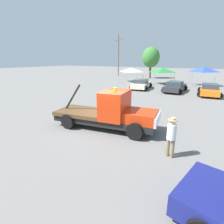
{
  "coord_description": "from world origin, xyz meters",
  "views": [
    {
      "loc": [
        5.25,
        -8.31,
        3.95
      ],
      "look_at": [
        0.5,
        0.0,
        1.05
      ],
      "focal_mm": 28.0,
      "sensor_mm": 36.0,
      "label": 1
    }
  ],
  "objects_px": {
    "traffic_cone": "(133,110)",
    "canopy_tent_white": "(131,70)",
    "parked_car_cream": "(141,84)",
    "parked_car_charcoal": "(175,87)",
    "person_near_truck": "(171,134)",
    "tow_truck": "(111,113)",
    "utility_pole": "(118,55)",
    "canopy_tent_green": "(163,70)",
    "tree_left": "(151,57)",
    "canopy_tent_blue": "(204,69)",
    "parked_car_orange": "(209,90)"
  },
  "relations": [
    {
      "from": "person_near_truck",
      "to": "utility_pole",
      "type": "bearing_deg",
      "value": 45.28
    },
    {
      "from": "person_near_truck",
      "to": "canopy_tent_blue",
      "type": "height_order",
      "value": "canopy_tent_blue"
    },
    {
      "from": "parked_car_charcoal",
      "to": "tree_left",
      "type": "height_order",
      "value": "tree_left"
    },
    {
      "from": "utility_pole",
      "to": "canopy_tent_blue",
      "type": "bearing_deg",
      "value": -24.83
    },
    {
      "from": "tow_truck",
      "to": "traffic_cone",
      "type": "height_order",
      "value": "tow_truck"
    },
    {
      "from": "tow_truck",
      "to": "canopy_tent_white",
      "type": "distance_m",
      "value": 22.95
    },
    {
      "from": "canopy_tent_green",
      "to": "utility_pole",
      "type": "relative_size",
      "value": 0.36
    },
    {
      "from": "canopy_tent_white",
      "to": "traffic_cone",
      "type": "height_order",
      "value": "canopy_tent_white"
    },
    {
      "from": "traffic_cone",
      "to": "canopy_tent_white",
      "type": "bearing_deg",
      "value": 114.27
    },
    {
      "from": "parked_car_cream",
      "to": "tree_left",
      "type": "distance_m",
      "value": 15.27
    },
    {
      "from": "parked_car_charcoal",
      "to": "utility_pole",
      "type": "bearing_deg",
      "value": 47.67
    },
    {
      "from": "tow_truck",
      "to": "utility_pole",
      "type": "xyz_separation_m",
      "value": [
        -16.0,
        31.32,
        4.05
      ]
    },
    {
      "from": "parked_car_cream",
      "to": "traffic_cone",
      "type": "bearing_deg",
      "value": -169.39
    },
    {
      "from": "tree_left",
      "to": "canopy_tent_green",
      "type": "bearing_deg",
      "value": -60.02
    },
    {
      "from": "tow_truck",
      "to": "parked_car_orange",
      "type": "relative_size",
      "value": 1.34
    },
    {
      "from": "person_near_truck",
      "to": "parked_car_cream",
      "type": "bearing_deg",
      "value": 38.79
    },
    {
      "from": "utility_pole",
      "to": "canopy_tent_white",
      "type": "bearing_deg",
      "value": -51.51
    },
    {
      "from": "tow_truck",
      "to": "canopy_tent_green",
      "type": "distance_m",
      "value": 21.15
    },
    {
      "from": "parked_car_charcoal",
      "to": "person_near_truck",
      "type": "bearing_deg",
      "value": -167.49
    },
    {
      "from": "traffic_cone",
      "to": "utility_pole",
      "type": "bearing_deg",
      "value": 119.81
    },
    {
      "from": "canopy_tent_blue",
      "to": "parked_car_cream",
      "type": "bearing_deg",
      "value": -132.79
    },
    {
      "from": "person_near_truck",
      "to": "tree_left",
      "type": "height_order",
      "value": "tree_left"
    },
    {
      "from": "tow_truck",
      "to": "canopy_tent_green",
      "type": "bearing_deg",
      "value": 88.54
    },
    {
      "from": "canopy_tent_blue",
      "to": "tree_left",
      "type": "bearing_deg",
      "value": 147.45
    },
    {
      "from": "parked_car_orange",
      "to": "canopy_tent_white",
      "type": "height_order",
      "value": "canopy_tent_white"
    },
    {
      "from": "canopy_tent_green",
      "to": "utility_pole",
      "type": "distance_m",
      "value": 17.29
    },
    {
      "from": "parked_car_orange",
      "to": "utility_pole",
      "type": "height_order",
      "value": "utility_pole"
    },
    {
      "from": "person_near_truck",
      "to": "parked_car_orange",
      "type": "height_order",
      "value": "person_near_truck"
    },
    {
      "from": "tow_truck",
      "to": "person_near_truck",
      "type": "relative_size",
      "value": 3.65
    },
    {
      "from": "tow_truck",
      "to": "person_near_truck",
      "type": "distance_m",
      "value": 4.02
    },
    {
      "from": "parked_car_orange",
      "to": "canopy_tent_green",
      "type": "height_order",
      "value": "canopy_tent_green"
    },
    {
      "from": "traffic_cone",
      "to": "utility_pole",
      "type": "height_order",
      "value": "utility_pole"
    },
    {
      "from": "parked_car_cream",
      "to": "canopy_tent_white",
      "type": "relative_size",
      "value": 1.38
    },
    {
      "from": "canopy_tent_white",
      "to": "canopy_tent_blue",
      "type": "height_order",
      "value": "canopy_tent_blue"
    },
    {
      "from": "parked_car_cream",
      "to": "canopy_tent_white",
      "type": "height_order",
      "value": "canopy_tent_white"
    },
    {
      "from": "traffic_cone",
      "to": "utility_pole",
      "type": "xyz_separation_m",
      "value": [
        -15.99,
        27.91,
        4.75
      ]
    },
    {
      "from": "parked_car_charcoal",
      "to": "canopy_tent_white",
      "type": "bearing_deg",
      "value": 55.23
    },
    {
      "from": "tow_truck",
      "to": "utility_pole",
      "type": "distance_m",
      "value": 35.4
    },
    {
      "from": "canopy_tent_green",
      "to": "canopy_tent_blue",
      "type": "xyz_separation_m",
      "value": [
        5.9,
        1.34,
        0.23
      ]
    },
    {
      "from": "tow_truck",
      "to": "canopy_tent_white",
      "type": "xyz_separation_m",
      "value": [
        -8.14,
        21.43,
        1.18
      ]
    },
    {
      "from": "parked_car_orange",
      "to": "canopy_tent_white",
      "type": "relative_size",
      "value": 1.38
    },
    {
      "from": "person_near_truck",
      "to": "traffic_cone",
      "type": "xyz_separation_m",
      "value": [
        -3.75,
        4.9,
        -0.77
      ]
    },
    {
      "from": "canopy_tent_white",
      "to": "tree_left",
      "type": "height_order",
      "value": "tree_left"
    },
    {
      "from": "canopy_tent_white",
      "to": "canopy_tent_blue",
      "type": "bearing_deg",
      "value": 4.34
    },
    {
      "from": "canopy_tent_white",
      "to": "tree_left",
      "type": "bearing_deg",
      "value": 82.2
    },
    {
      "from": "tow_truck",
      "to": "tree_left",
      "type": "distance_m",
      "value": 30.09
    },
    {
      "from": "traffic_cone",
      "to": "utility_pole",
      "type": "distance_m",
      "value": 32.51
    },
    {
      "from": "parked_car_cream",
      "to": "parked_car_orange",
      "type": "bearing_deg",
      "value": -100.54
    },
    {
      "from": "tree_left",
      "to": "canopy_tent_blue",
      "type": "bearing_deg",
      "value": -32.55
    },
    {
      "from": "canopy_tent_white",
      "to": "utility_pole",
      "type": "relative_size",
      "value": 0.36
    }
  ]
}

